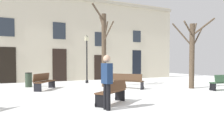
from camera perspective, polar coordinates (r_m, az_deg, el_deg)
ground_plane at (r=11.19m, az=3.32°, el=-5.89°), size 30.63×30.63×0.00m
building_facade at (r=18.48m, az=-8.41°, el=8.60°), size 19.14×0.60×7.21m
tree_right_of_center at (r=13.31m, az=21.11°, el=4.55°), size 2.14×1.58×4.12m
tree_center at (r=13.30m, az=-2.27°, el=6.23°), size 1.13×2.26×5.11m
streetlamp at (r=15.74m, az=-6.92°, el=4.47°), size 0.30×0.30×3.60m
litter_bin at (r=14.13m, az=-21.89°, el=-2.50°), size 0.44×0.44×0.91m
bench_near_lamp at (r=12.29m, az=4.38°, el=-2.96°), size 1.49×1.73×0.90m
bench_back_to_back_left at (r=12.50m, az=-18.13°, el=-2.92°), size 1.42×1.81×0.93m
bench_by_litter_bin at (r=7.82m, az=0.07°, el=-6.01°), size 1.60×1.36×0.87m
person_near_bench at (r=6.78m, az=-1.42°, el=-2.54°), size 0.27×0.41×1.80m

